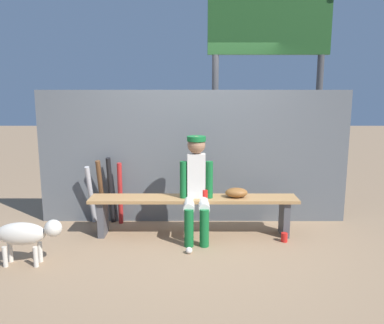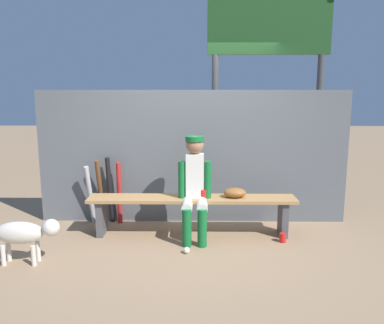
# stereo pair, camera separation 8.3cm
# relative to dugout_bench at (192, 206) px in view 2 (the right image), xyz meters

# --- Properties ---
(ground_plane) EXTENTS (30.00, 30.00, 0.00)m
(ground_plane) POSITION_rel_dugout_bench_xyz_m (0.00, 0.00, -0.38)
(ground_plane) COLOR #937556
(chainlink_fence) EXTENTS (4.22, 0.03, 1.82)m
(chainlink_fence) POSITION_rel_dugout_bench_xyz_m (0.00, 0.53, 0.52)
(chainlink_fence) COLOR #595E63
(chainlink_fence) RESTS_ON ground_plane
(dugout_bench) EXTENTS (2.60, 0.36, 0.49)m
(dugout_bench) POSITION_rel_dugout_bench_xyz_m (0.00, 0.00, 0.00)
(dugout_bench) COLOR #AD7F4C
(dugout_bench) RESTS_ON ground_plane
(player_seated) EXTENTS (0.41, 0.55, 1.27)m
(player_seated) POSITION_rel_dugout_bench_xyz_m (0.03, -0.11, 0.31)
(player_seated) COLOR silver
(player_seated) RESTS_ON ground_plane
(baseball_glove) EXTENTS (0.28, 0.20, 0.12)m
(baseball_glove) POSITION_rel_dugout_bench_xyz_m (0.54, 0.00, 0.17)
(baseball_glove) COLOR brown
(baseball_glove) RESTS_ON dugout_bench
(bat_aluminum_red) EXTENTS (0.09, 0.14, 0.86)m
(bat_aluminum_red) POSITION_rel_dugout_bench_xyz_m (-1.00, 0.40, 0.05)
(bat_aluminum_red) COLOR #B22323
(bat_aluminum_red) RESTS_ON ground_plane
(bat_aluminum_black) EXTENTS (0.09, 0.18, 0.93)m
(bat_aluminum_black) POSITION_rel_dugout_bench_xyz_m (-1.13, 0.44, 0.08)
(bat_aluminum_black) COLOR black
(bat_aluminum_black) RESTS_ON ground_plane
(bat_wood_dark) EXTENTS (0.08, 0.26, 0.90)m
(bat_wood_dark) POSITION_rel_dugout_bench_xyz_m (-1.26, 0.44, 0.07)
(bat_wood_dark) COLOR brown
(bat_wood_dark) RESTS_ON ground_plane
(bat_aluminum_silver) EXTENTS (0.11, 0.24, 0.82)m
(bat_aluminum_silver) POSITION_rel_dugout_bench_xyz_m (-1.40, 0.41, 0.03)
(bat_aluminum_silver) COLOR #B7B7BC
(bat_aluminum_silver) RESTS_ON ground_plane
(baseball) EXTENTS (0.07, 0.07, 0.07)m
(baseball) POSITION_rel_dugout_bench_xyz_m (-0.05, -0.59, -0.35)
(baseball) COLOR white
(baseball) RESTS_ON ground_plane
(cup_on_ground) EXTENTS (0.08, 0.08, 0.11)m
(cup_on_ground) POSITION_rel_dugout_bench_xyz_m (1.10, -0.24, -0.33)
(cup_on_ground) COLOR red
(cup_on_ground) RESTS_ON ground_plane
(cup_on_bench) EXTENTS (0.08, 0.08, 0.11)m
(cup_on_bench) POSITION_rel_dugout_bench_xyz_m (0.14, -0.04, 0.16)
(cup_on_bench) COLOR red
(cup_on_bench) RESTS_ON dugout_bench
(scoreboard) EXTENTS (2.08, 0.27, 3.51)m
(scoreboard) POSITION_rel_dugout_bench_xyz_m (1.17, 1.27, 2.05)
(scoreboard) COLOR #3F3F42
(scoreboard) RESTS_ON ground_plane
(dog) EXTENTS (0.84, 0.20, 0.49)m
(dog) POSITION_rel_dugout_bench_xyz_m (-1.75, -0.86, -0.05)
(dog) COLOR beige
(dog) RESTS_ON ground_plane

